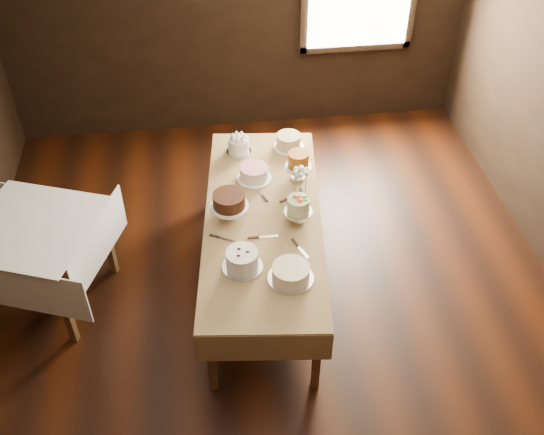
{
  "coord_description": "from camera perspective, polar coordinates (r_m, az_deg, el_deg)",
  "views": [
    {
      "loc": [
        -0.47,
        -3.32,
        4.1
      ],
      "look_at": [
        0.0,
        0.2,
        0.95
      ],
      "focal_mm": 41.24,
      "sensor_mm": 36.0,
      "label": 1
    }
  ],
  "objects": [
    {
      "name": "floor",
      "position": [
        5.3,
        0.29,
        -9.15
      ],
      "size": [
        5.0,
        6.0,
        0.01
      ],
      "primitive_type": "cube",
      "color": "black",
      "rests_on": "ground"
    },
    {
      "name": "display_table",
      "position": [
        5.11,
        -0.84,
        -0.34
      ],
      "size": [
        1.21,
        2.49,
        0.74
      ],
      "rotation": [
        0.0,
        0.0,
        -0.12
      ],
      "color": "#462D15",
      "rests_on": "ground"
    },
    {
      "name": "cake_caramel",
      "position": [
        5.4,
        2.41,
        4.64
      ],
      "size": [
        0.25,
        0.25,
        0.27
      ],
      "color": "white",
      "rests_on": "display_table"
    },
    {
      "name": "cake_server_b",
      "position": [
        4.77,
        2.85,
        -3.17
      ],
      "size": [
        0.11,
        0.23,
        0.01
      ],
      "primitive_type": "cube",
      "rotation": [
        0.0,
        0.0,
        -1.19
      ],
      "color": "silver",
      "rests_on": "display_table"
    },
    {
      "name": "cake_server_d",
      "position": [
        5.27,
        2.25,
        2.0
      ],
      "size": [
        0.23,
        0.12,
        0.01
      ],
      "primitive_type": "cube",
      "rotation": [
        0.0,
        0.0,
        0.42
      ],
      "color": "silver",
      "rests_on": "display_table"
    },
    {
      "name": "cake_lattice",
      "position": [
        5.42,
        -1.66,
        4.02
      ],
      "size": [
        0.31,
        0.31,
        0.11
      ],
      "color": "white",
      "rests_on": "display_table"
    },
    {
      "name": "wall_back",
      "position": [
        6.89,
        -3.24,
        18.43
      ],
      "size": [
        5.0,
        0.02,
        2.8
      ],
      "primitive_type": "cube",
      "color": "black",
      "rests_on": "ground"
    },
    {
      "name": "flower_bouquet",
      "position": [
        5.05,
        2.64,
        3.68
      ],
      "size": [
        0.14,
        0.14,
        0.2
      ],
      "primitive_type": null,
      "color": "white",
      "rests_on": "flower_vase"
    },
    {
      "name": "cake_meringue",
      "position": [
        5.74,
        -3.07,
        6.56
      ],
      "size": [
        0.23,
        0.23,
        0.15
      ],
      "color": "silver",
      "rests_on": "display_table"
    },
    {
      "name": "cake_server_c",
      "position": [
        5.32,
        -1.23,
        2.48
      ],
      "size": [
        0.1,
        0.23,
        0.01
      ],
      "primitive_type": "cube",
      "rotation": [
        0.0,
        0.0,
        1.92
      ],
      "color": "silver",
      "rests_on": "display_table"
    },
    {
      "name": "cake_swirl",
      "position": [
        4.61,
        -2.74,
        -3.92
      ],
      "size": [
        0.34,
        0.34,
        0.15
      ],
      "color": "silver",
      "rests_on": "display_table"
    },
    {
      "name": "cake_server_a",
      "position": [
        4.89,
        -0.31,
        -1.74
      ],
      "size": [
        0.24,
        0.03,
        0.01
      ],
      "primitive_type": "cube",
      "rotation": [
        0.0,
        0.0,
        -0.01
      ],
      "color": "silver",
      "rests_on": "display_table"
    },
    {
      "name": "side_table",
      "position": [
        5.29,
        -20.89,
        -1.51
      ],
      "size": [
        1.24,
        1.24,
        0.82
      ],
      "rotation": [
        0.0,
        0.0,
        -0.36
      ],
      "color": "#462D15",
      "rests_on": "ground"
    },
    {
      "name": "cake_chocolate",
      "position": [
        5.02,
        -3.92,
        1.08
      ],
      "size": [
        0.33,
        0.33,
        0.23
      ],
      "color": "white",
      "rests_on": "display_table"
    },
    {
      "name": "cake_cream",
      "position": [
        4.54,
        1.72,
        -5.11
      ],
      "size": [
        0.38,
        0.38,
        0.12
      ],
      "color": "silver",
      "rests_on": "display_table"
    },
    {
      "name": "cake_flowers",
      "position": [
        4.97,
        2.4,
        0.62
      ],
      "size": [
        0.23,
        0.23,
        0.24
      ],
      "color": "silver",
      "rests_on": "display_table"
    },
    {
      "name": "cake_server_e",
      "position": [
        4.87,
        -3.97,
        -2.08
      ],
      "size": [
        0.22,
        0.14,
        0.01
      ],
      "primitive_type": "cube",
      "rotation": [
        0.0,
        0.0,
        -0.51
      ],
      "color": "silver",
      "rests_on": "display_table"
    },
    {
      "name": "cake_speckled",
      "position": [
        5.8,
        1.52,
        6.95
      ],
      "size": [
        0.3,
        0.3,
        0.13
      ],
      "color": "white",
      "rests_on": "display_table"
    },
    {
      "name": "flower_vase",
      "position": [
        5.17,
        2.58,
        2.02
      ],
      "size": [
        0.15,
        0.15,
        0.14
      ],
      "primitive_type": "imported",
      "rotation": [
        0.0,
        0.0,
        4.61
      ],
      "color": "#2D2823",
      "rests_on": "display_table"
    }
  ]
}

